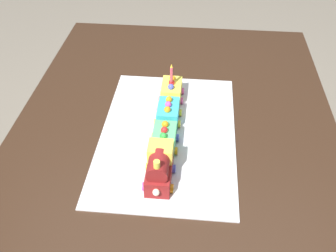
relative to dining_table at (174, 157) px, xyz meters
name	(u,v)px	position (x,y,z in m)	size (l,w,h in m)	color
dining_table	(174,157)	(0.00, 0.00, 0.00)	(1.40, 1.00, 0.74)	#382316
cake_board	(168,134)	(-0.01, 0.02, 0.11)	(0.60, 0.40, 0.00)	silver
cake_locomotive	(159,167)	(-0.20, 0.02, 0.16)	(0.14, 0.08, 0.12)	maroon
cake_car_hopper_mint_green	(164,139)	(-0.07, 0.02, 0.14)	(0.10, 0.08, 0.07)	#59CC7A
cake_car_flatbed_turquoise	(168,113)	(0.05, 0.02, 0.14)	(0.10, 0.08, 0.07)	#38B7C6
cake_car_gondola_lemon	(172,91)	(0.17, 0.02, 0.14)	(0.10, 0.08, 0.07)	#F4E04C
birthday_candle	(171,73)	(0.16, 0.02, 0.21)	(0.01, 0.01, 0.06)	#F24C59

